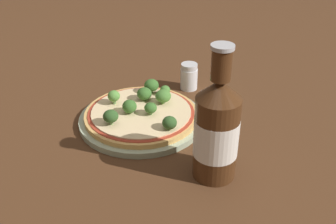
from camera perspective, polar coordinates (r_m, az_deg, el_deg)
ground_plane at (r=0.81m, az=-4.07°, el=-1.22°), size 3.00×3.00×0.00m
plate at (r=0.80m, az=-3.77°, el=-1.02°), size 0.25×0.25×0.01m
pizza at (r=0.80m, az=-3.66°, el=-0.16°), size 0.23×0.23×0.01m
broccoli_floret_0 at (r=0.82m, az=-3.45°, el=2.68°), size 0.03×0.03×0.03m
broccoli_floret_1 at (r=0.81m, az=-0.71°, el=2.33°), size 0.03×0.03×0.03m
broccoli_floret_2 at (r=0.72m, az=0.22°, el=-1.58°), size 0.03×0.03×0.03m
broccoli_floret_3 at (r=0.77m, az=-2.54°, el=0.58°), size 0.02×0.02×0.03m
broccoli_floret_4 at (r=0.84m, az=-0.43°, el=3.17°), size 0.02×0.02×0.02m
broccoli_floret_5 at (r=0.74m, az=-8.32°, el=-0.63°), size 0.03×0.03×0.03m
broccoli_floret_6 at (r=0.78m, az=-5.66°, el=0.85°), size 0.03×0.03×0.03m
broccoli_floret_7 at (r=0.81m, az=-7.87°, el=2.30°), size 0.03×0.03×0.03m
broccoli_floret_8 at (r=0.85m, az=-2.42°, el=3.89°), size 0.03×0.03×0.03m
beer_bottle at (r=0.62m, az=7.05°, el=-2.51°), size 0.07×0.07×0.23m
pepper_shaker at (r=0.92m, az=3.07°, el=5.16°), size 0.04×0.04×0.06m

